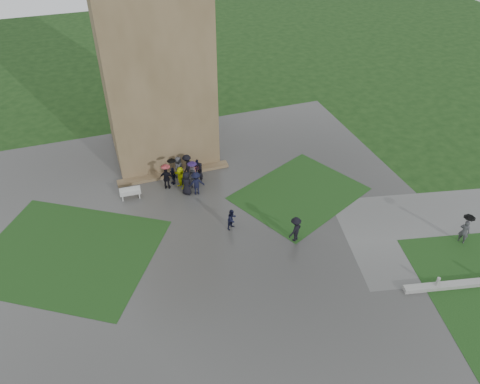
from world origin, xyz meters
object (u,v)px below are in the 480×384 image
object	(u,v)px
pedestrian_mid	(232,219)
pedestrian_near	(295,229)
pedestrian_path	(466,227)
bench	(130,193)
tower	(152,47)

from	to	relation	value
pedestrian_mid	pedestrian_near	distance (m)	4.40
pedestrian_path	bench	bearing A→B (deg)	149.18
bench	pedestrian_path	xyz separation A→B (m)	(20.21, -12.06, 0.86)
tower	pedestrian_path	world-z (taller)	tower
tower	bench	size ratio (longest dim) A/B	11.46
pedestrian_mid	pedestrian_near	xyz separation A→B (m)	(3.59, -2.53, 0.17)
tower	bench	bearing A→B (deg)	-120.36
tower	pedestrian_near	size ratio (longest dim) A/B	9.51
tower	pedestrian_near	xyz separation A→B (m)	(6.00, -14.63, -8.03)
tower	pedestrian_mid	distance (m)	14.82
pedestrian_near	pedestrian_path	world-z (taller)	pedestrian_path
tower	pedestrian_path	bearing A→B (deg)	-48.16
pedestrian_mid	pedestrian_near	bearing A→B (deg)	-66.98
tower	pedestrian_near	bearing A→B (deg)	-67.69
tower	bench	xyz separation A→B (m)	(-3.72, -6.36, -8.52)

